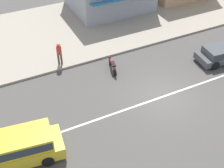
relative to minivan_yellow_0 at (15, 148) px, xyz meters
name	(u,v)px	position (x,y,z in m)	size (l,w,h in m)	color
ground_plane	(163,97)	(9.05, 0.75, -0.85)	(160.00, 160.00, 0.00)	#4C4947
lane_centre_stripe	(163,96)	(9.05, 0.75, -0.84)	(50.40, 0.14, 0.01)	silver
kerb_strip	(95,23)	(9.05, 11.08, -0.77)	(68.00, 10.00, 0.15)	#9E9384
minivan_yellow_0	(15,148)	(0.00, 0.00, 0.00)	(5.07, 2.37, 1.56)	yellow
hatchback_dark_grey_1	(222,53)	(14.85, 2.26, -0.26)	(4.00, 2.00, 1.10)	#47494F
motorcycle_0	(113,65)	(7.47, 4.59, -0.42)	(0.66, 1.85, 0.80)	black
pedestrian_mid_kerb	(59,52)	(4.47, 6.62, 0.28)	(0.34, 0.34, 1.68)	#4C4238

